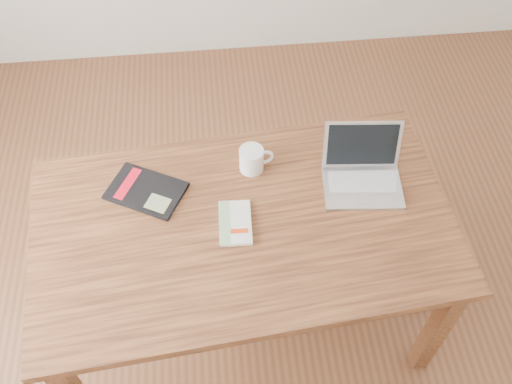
{
  "coord_description": "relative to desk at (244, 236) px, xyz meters",
  "views": [
    {
      "loc": [
        -0.13,
        -1.07,
        2.47
      ],
      "look_at": [
        -0.01,
        0.14,
        0.85
      ],
      "focal_mm": 40.0,
      "sensor_mm": 36.0,
      "label": 1
    }
  ],
  "objects": [
    {
      "name": "white_guidebook",
      "position": [
        -0.03,
        -0.0,
        0.1
      ],
      "size": [
        0.12,
        0.2,
        0.02
      ],
      "rotation": [
        0.0,
        0.0,
        -0.04
      ],
      "color": "silver",
      "rests_on": "desk"
    },
    {
      "name": "desk",
      "position": [
        0.0,
        0.0,
        0.0
      ],
      "size": [
        1.6,
        1.01,
        0.75
      ],
      "rotation": [
        0.0,
        0.0,
        0.09
      ],
      "color": "#552F19",
      "rests_on": "ground"
    },
    {
      "name": "room",
      "position": [
        -0.01,
        -0.08,
        0.69
      ],
      "size": [
        4.04,
        4.04,
        2.7
      ],
      "color": "brown",
      "rests_on": "ground"
    },
    {
      "name": "laptop",
      "position": [
        0.46,
        0.16,
        0.13
      ],
      "size": [
        0.32,
        0.29,
        0.2
      ],
      "rotation": [
        0.0,
        0.0,
        -0.09
      ],
      "color": "silver",
      "rests_on": "desk"
    },
    {
      "name": "black_guidebook",
      "position": [
        -0.35,
        0.18,
        0.1
      ],
      "size": [
        0.33,
        0.29,
        0.01
      ],
      "rotation": [
        0.0,
        0.0,
        1.09
      ],
      "color": "black",
      "rests_on": "desk"
    },
    {
      "name": "coffee_mug",
      "position": [
        0.06,
        0.25,
        0.14
      ],
      "size": [
        0.14,
        0.09,
        0.1
      ],
      "rotation": [
        0.0,
        0.0,
        0.12
      ],
      "color": "white",
      "rests_on": "desk"
    }
  ]
}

